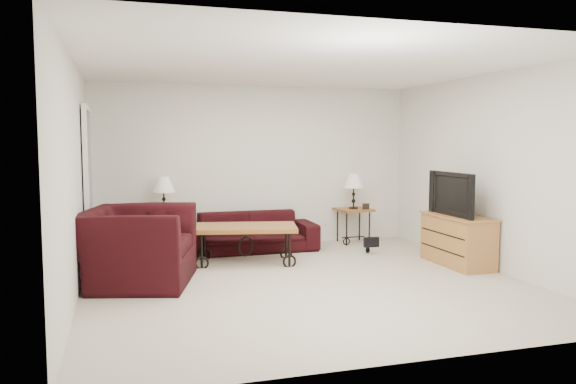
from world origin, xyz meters
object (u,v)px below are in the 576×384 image
object	(u,v)px
side_table_left	(165,234)
lamp_left	(164,196)
side_table_right	(353,226)
tv_stand	(457,240)
coffee_table	(246,244)
television	(457,194)
backpack	(368,238)
armchair	(137,246)
lamp_right	(354,191)
sofa	(251,232)

from	to	relation	value
side_table_left	lamp_left	xyz separation A→B (m)	(0.00, 0.00, 0.56)
side_table_right	lamp_left	world-z (taller)	lamp_left
lamp_left	tv_stand	distance (m)	4.17
side_table_right	tv_stand	world-z (taller)	tv_stand
side_table_left	coffee_table	size ratio (longest dim) A/B	0.42
television	backpack	world-z (taller)	television
armchair	backpack	bearing A→B (deg)	-59.72
side_table_right	coffee_table	world-z (taller)	side_table_right
lamp_right	coffee_table	size ratio (longest dim) A/B	0.41
sofa	coffee_table	xyz separation A→B (m)	(-0.25, -0.80, -0.03)
side_table_left	lamp_right	world-z (taller)	lamp_right
side_table_left	coffee_table	xyz separation A→B (m)	(1.00, -0.98, -0.03)
tv_stand	backpack	world-z (taller)	tv_stand
coffee_table	tv_stand	world-z (taller)	tv_stand
coffee_table	sofa	bearing A→B (deg)	72.71
lamp_left	backpack	xyz separation A→B (m)	(2.87, -0.83, -0.62)
tv_stand	television	distance (m)	0.62
television	side_table_left	bearing A→B (deg)	-117.47
coffee_table	television	world-z (taller)	television
sofa	side_table_right	xyz separation A→B (m)	(1.74, 0.18, -0.01)
side_table_left	side_table_right	bearing A→B (deg)	0.00
backpack	armchair	bearing A→B (deg)	-174.09
side_table_left	tv_stand	size ratio (longest dim) A/B	0.51
lamp_right	television	distance (m)	2.02
lamp_right	sofa	bearing A→B (deg)	-174.09
sofa	armchair	bearing A→B (deg)	-137.72
lamp_left	coffee_table	distance (m)	1.52
lamp_right	television	xyz separation A→B (m)	(0.67, -1.90, 0.11)
coffee_table	armchair	xyz separation A→B (m)	(-1.43, -0.73, 0.18)
side_table_right	sofa	bearing A→B (deg)	-174.09
backpack	side_table_left	bearing A→B (deg)	154.88
lamp_right	tv_stand	bearing A→B (deg)	-70.16
side_table_left	tv_stand	world-z (taller)	tv_stand
lamp_right	backpack	bearing A→B (deg)	-98.22
sofa	lamp_left	size ratio (longest dim) A/B	3.48
coffee_table	backpack	world-z (taller)	coffee_table
lamp_right	backpack	world-z (taller)	lamp_right
armchair	tv_stand	world-z (taller)	armchair
sofa	side_table_right	world-z (taller)	sofa
sofa	backpack	world-z (taller)	sofa
lamp_right	television	bearing A→B (deg)	-70.69
sofa	lamp_right	xyz separation A→B (m)	(1.74, 0.18, 0.55)
lamp_left	coffee_table	size ratio (longest dim) A/B	0.42
side_table_right	lamp_right	distance (m)	0.56
side_table_right	armchair	distance (m)	3.82
lamp_left	lamp_right	distance (m)	2.99
side_table_left	tv_stand	xyz separation A→B (m)	(3.68, -1.90, 0.05)
tv_stand	backpack	distance (m)	1.34
armchair	sofa	bearing A→B (deg)	-32.30
lamp_right	tv_stand	size ratio (longest dim) A/B	0.50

